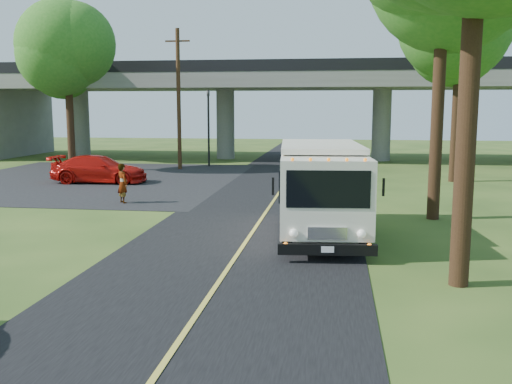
% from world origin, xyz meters
% --- Properties ---
extents(ground, '(120.00, 120.00, 0.00)m').
position_xyz_m(ground, '(0.00, 0.00, 0.00)').
color(ground, '#2C4619').
rests_on(ground, ground).
extents(road, '(7.00, 90.00, 0.02)m').
position_xyz_m(road, '(0.00, 10.00, 0.01)').
color(road, black).
rests_on(road, ground).
extents(parking_lot, '(16.00, 18.00, 0.01)m').
position_xyz_m(parking_lot, '(-11.00, 18.00, 0.01)').
color(parking_lot, black).
rests_on(parking_lot, ground).
extents(lane_line, '(0.12, 90.00, 0.01)m').
position_xyz_m(lane_line, '(0.00, 10.00, 0.03)').
color(lane_line, gold).
rests_on(lane_line, road).
extents(overpass, '(54.00, 10.00, 7.30)m').
position_xyz_m(overpass, '(0.00, 32.00, 4.56)').
color(overpass, slate).
rests_on(overpass, ground).
extents(traffic_signal, '(0.18, 0.22, 5.20)m').
position_xyz_m(traffic_signal, '(-6.00, 26.00, 3.20)').
color(traffic_signal, black).
rests_on(traffic_signal, ground).
extents(utility_pole, '(1.60, 0.26, 9.00)m').
position_xyz_m(utility_pole, '(-7.50, 24.00, 4.59)').
color(utility_pole, '#472D19').
rests_on(utility_pole, ground).
extents(tree_right_far, '(5.77, 5.67, 10.99)m').
position_xyz_m(tree_right_far, '(9.21, 19.84, 8.30)').
color(tree_right_far, '#382314').
rests_on(tree_right_far, ground).
extents(tree_left_lot, '(5.60, 5.50, 10.50)m').
position_xyz_m(tree_left_lot, '(-13.79, 21.84, 7.90)').
color(tree_left_lot, '#382314').
rests_on(tree_left_lot, ground).
extents(tree_left_far, '(5.26, 5.16, 9.89)m').
position_xyz_m(tree_left_far, '(-16.79, 27.84, 7.45)').
color(tree_left_far, '#382314').
rests_on(tree_left_far, ground).
extents(step_van, '(3.10, 7.08, 2.89)m').
position_xyz_m(step_van, '(2.19, 5.70, 1.57)').
color(step_van, silver).
rests_on(step_van, ground).
extents(red_sedan, '(5.19, 2.35, 1.48)m').
position_xyz_m(red_sedan, '(-9.96, 16.79, 0.74)').
color(red_sedan, '#B9110B').
rests_on(red_sedan, ground).
extents(pedestrian, '(0.73, 0.72, 1.70)m').
position_xyz_m(pedestrian, '(-6.28, 10.69, 0.85)').
color(pedestrian, gray).
rests_on(pedestrian, ground).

